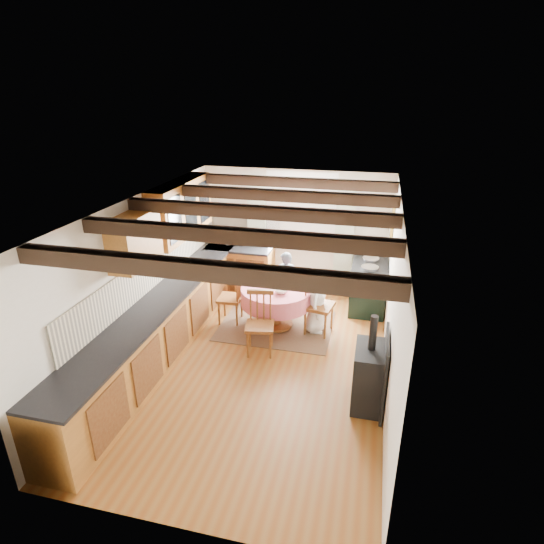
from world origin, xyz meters
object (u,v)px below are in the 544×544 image
(dining_table, at_px, (276,307))
(aga_range, at_px, (368,286))
(chair_near, at_px, (260,324))
(cast_iron_stove, at_px, (370,361))
(child_right, at_px, (316,302))
(cup, at_px, (288,286))
(chair_right, at_px, (319,304))
(chair_left, at_px, (230,296))
(child_far, at_px, (285,282))

(dining_table, relative_size, aga_range, 1.22)
(chair_near, bearing_deg, aga_range, 40.40)
(cast_iron_stove, bearing_deg, child_right, 118.49)
(cup, bearing_deg, chair_right, -8.66)
(dining_table, height_order, chair_left, chair_left)
(child_far, xyz_separation_m, child_right, (0.64, -0.61, -0.04))
(chair_near, bearing_deg, cup, 64.24)
(chair_right, bearing_deg, aga_range, -24.93)
(dining_table, height_order, chair_near, chair_near)
(chair_right, distance_m, child_far, 0.95)
(child_far, bearing_deg, aga_range, -177.82)
(aga_range, height_order, cup, aga_range)
(dining_table, relative_size, child_right, 1.12)
(child_right, bearing_deg, chair_near, 137.94)
(dining_table, distance_m, chair_left, 0.82)
(cup, bearing_deg, aga_range, 37.12)
(chair_left, distance_m, child_right, 1.48)
(chair_left, bearing_deg, child_far, 123.98)
(cast_iron_stove, bearing_deg, dining_table, 133.24)
(chair_left, height_order, chair_right, chair_right)
(chair_right, height_order, child_far, child_far)
(cast_iron_stove, bearing_deg, chair_near, 152.94)
(dining_table, xyz_separation_m, child_right, (0.67, 0.01, 0.17))
(cast_iron_stove, relative_size, child_right, 1.21)
(aga_range, distance_m, cup, 1.65)
(child_far, relative_size, cup, 11.66)
(dining_table, relative_size, child_far, 1.04)
(chair_left, bearing_deg, aga_range, 111.65)
(dining_table, bearing_deg, chair_left, -179.30)
(dining_table, height_order, cast_iron_stove, cast_iron_stove)
(dining_table, bearing_deg, chair_right, -2.29)
(aga_range, xyz_separation_m, cup, (-1.29, -0.98, 0.31))
(chair_right, bearing_deg, cast_iron_stove, -142.10)
(chair_right, relative_size, cast_iron_stove, 0.83)
(chair_left, height_order, aga_range, chair_left)
(dining_table, relative_size, chair_left, 1.24)
(aga_range, height_order, cast_iron_stove, cast_iron_stove)
(dining_table, relative_size, chair_near, 1.20)
(dining_table, distance_m, child_far, 0.65)
(chair_near, height_order, child_far, child_far)
(child_far, bearing_deg, chair_near, 72.84)
(chair_right, distance_m, cast_iron_stove, 1.88)
(chair_near, xyz_separation_m, chair_right, (0.79, 0.82, 0.03))
(chair_left, relative_size, child_right, 0.90)
(cast_iron_stove, height_order, child_right, cast_iron_stove)
(chair_right, height_order, aga_range, chair_right)
(child_right, bearing_deg, chair_right, -123.47)
(chair_near, xyz_separation_m, cast_iron_stove, (1.65, -0.84, 0.15))
(chair_left, bearing_deg, chair_right, 86.54)
(aga_range, height_order, child_right, child_right)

